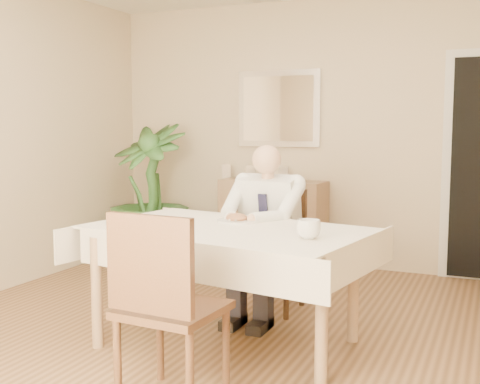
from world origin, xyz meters
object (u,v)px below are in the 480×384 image
at_px(dining_table, 227,241).
at_px(sideboard, 273,222).
at_px(chair_far, 275,241).
at_px(seated_man, 261,223).
at_px(chair_near, 164,299).
at_px(coffee_mug, 309,229).
at_px(potted_palm, 149,194).

height_order(dining_table, sideboard, sideboard).
bearing_deg(dining_table, chair_far, 99.62).
bearing_deg(seated_man, chair_far, 90.00).
height_order(chair_far, sideboard, chair_far).
bearing_deg(chair_near, sideboard, 104.54).
height_order(chair_far, coffee_mug, chair_far).
relative_size(coffee_mug, potted_palm, 0.10).
relative_size(chair_far, seated_man, 0.73).
bearing_deg(coffee_mug, sideboard, 114.83).
relative_size(chair_far, coffee_mug, 6.60).
distance_m(dining_table, chair_far, 0.90).
height_order(chair_near, coffee_mug, chair_near).
bearing_deg(chair_near, chair_far, 96.40).
bearing_deg(potted_palm, chair_far, -28.07).
xyz_separation_m(dining_table, chair_near, (0.09, -0.92, -0.11)).
xyz_separation_m(seated_man, coffee_mug, (0.58, -0.75, 0.12)).
bearing_deg(seated_man, potted_palm, 144.80).
bearing_deg(potted_palm, dining_table, -46.66).
distance_m(dining_table, coffee_mug, 0.61).
bearing_deg(sideboard, seated_man, -68.01).
bearing_deg(coffee_mug, chair_far, 119.11).
relative_size(chair_near, sideboard, 0.93).
bearing_deg(chair_far, chair_near, -82.22).
distance_m(dining_table, potted_palm, 2.44).
xyz_separation_m(dining_table, chair_far, (0.00, 0.88, -0.16)).
height_order(sideboard, potted_palm, potted_palm).
xyz_separation_m(chair_near, sideboard, (-0.60, 3.12, -0.13)).
bearing_deg(potted_palm, sideboard, 20.32).
height_order(seated_man, coffee_mug, seated_man).
bearing_deg(sideboard, chair_near, -74.81).
xyz_separation_m(chair_near, coffee_mug, (0.49, 0.76, 0.25)).
relative_size(chair_far, sideboard, 0.86).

